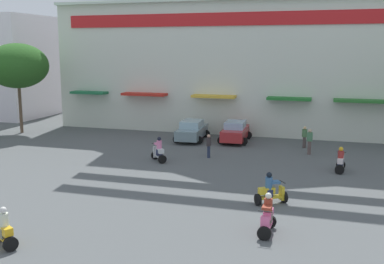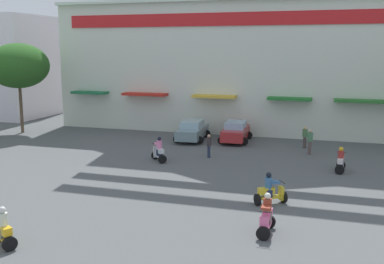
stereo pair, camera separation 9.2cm
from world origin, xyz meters
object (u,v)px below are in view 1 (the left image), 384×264
at_px(scooter_rider_7, 4,230).
at_px(pedestrian_2, 209,144).
at_px(parked_car_1, 235,131).
at_px(scooter_rider_3, 159,151).
at_px(scooter_rider_1, 271,191).
at_px(scooter_rider_4, 340,161).
at_px(scooter_rider_8, 267,217).
at_px(plaza_tree_0, 18,66).
at_px(parked_car_0, 192,130).
at_px(pedestrian_0, 305,136).
at_px(pedestrian_1, 310,140).

height_order(scooter_rider_7, pedestrian_2, pedestrian_2).
height_order(parked_car_1, scooter_rider_3, scooter_rider_3).
distance_m(scooter_rider_1, pedestrian_2, 9.34).
relative_size(scooter_rider_4, scooter_rider_8, 0.93).
xyz_separation_m(plaza_tree_0, parked_car_0, (14.50, 1.03, -4.74)).
xyz_separation_m(parked_car_0, pedestrian_0, (8.37, -0.31, 0.09)).
bearing_deg(parked_car_1, scooter_rider_1, -71.72).
bearing_deg(pedestrian_0, parked_car_0, 177.87).
bearing_deg(parked_car_0, pedestrian_1, -14.70).
xyz_separation_m(parked_car_0, parked_car_1, (3.26, 0.44, 0.01)).
bearing_deg(parked_car_1, scooter_rider_3, -113.29).
height_order(scooter_rider_3, pedestrian_2, scooter_rider_3).
height_order(parked_car_1, pedestrian_0, parked_car_1).
bearing_deg(scooter_rider_1, scooter_rider_7, -138.73).
xyz_separation_m(plaza_tree_0, scooter_rider_3, (14.53, -6.03, -4.86)).
height_order(scooter_rider_3, scooter_rider_4, scooter_rider_3).
bearing_deg(pedestrian_2, scooter_rider_8, -64.77).
bearing_deg(scooter_rider_1, pedestrian_0, 87.08).
relative_size(parked_car_1, scooter_rider_1, 2.78).
relative_size(scooter_rider_8, pedestrian_0, 1.03).
distance_m(parked_car_1, scooter_rider_4, 10.10).
bearing_deg(pedestrian_0, parked_car_1, 171.59).
height_order(scooter_rider_1, scooter_rider_4, scooter_rider_1).
distance_m(scooter_rider_4, scooter_rider_7, 18.12).
xyz_separation_m(parked_car_1, scooter_rider_3, (-3.23, -7.51, -0.13)).
bearing_deg(scooter_rider_1, scooter_rider_8, -84.31).
relative_size(scooter_rider_1, scooter_rider_7, 1.00).
distance_m(plaza_tree_0, scooter_rider_4, 26.26).
distance_m(parked_car_0, parked_car_1, 3.29).
bearing_deg(parked_car_1, scooter_rider_7, -100.61).
bearing_deg(scooter_rider_4, scooter_rider_8, -104.75).
xyz_separation_m(parked_car_1, scooter_rider_8, (4.81, -16.98, -0.12)).
height_order(scooter_rider_3, pedestrian_1, pedestrian_1).
bearing_deg(scooter_rider_1, plaza_tree_0, 151.57).
bearing_deg(scooter_rider_7, scooter_rider_4, 51.00).
bearing_deg(parked_car_0, scooter_rider_3, -89.78).
xyz_separation_m(scooter_rider_8, pedestrian_0, (0.31, 16.22, 0.21)).
relative_size(parked_car_1, pedestrian_1, 2.43).
height_order(scooter_rider_1, pedestrian_0, pedestrian_0).
relative_size(plaza_tree_0, pedestrian_2, 4.82).
distance_m(parked_car_0, scooter_rider_4, 12.48).
relative_size(scooter_rider_1, scooter_rider_8, 0.94).
height_order(plaza_tree_0, scooter_rider_1, plaza_tree_0).
xyz_separation_m(parked_car_0, pedestrian_1, (8.82, -2.31, 0.20)).
xyz_separation_m(parked_car_0, scooter_rider_8, (8.07, -16.53, -0.11)).
relative_size(pedestrian_0, pedestrian_1, 0.90).
xyz_separation_m(scooter_rider_4, pedestrian_2, (-8.03, 1.15, 0.26)).
bearing_deg(scooter_rider_7, scooter_rider_3, 87.10).
bearing_deg(plaza_tree_0, parked_car_1, 4.75).
xyz_separation_m(scooter_rider_3, scooter_rider_8, (8.04, -9.47, 0.00)).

